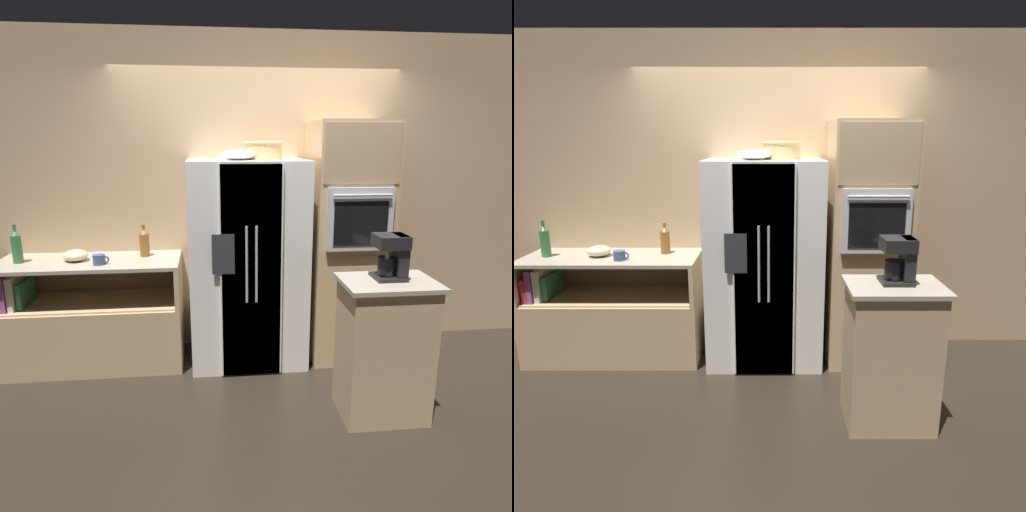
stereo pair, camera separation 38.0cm
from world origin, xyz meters
TOP-DOWN VIEW (x-y plane):
  - ground_plane at (0.00, 0.00)m, footprint 20.00×20.00m
  - wall_back at (0.00, 0.44)m, footprint 12.00×0.06m
  - counter_left at (-1.47, 0.10)m, footprint 1.50×0.62m
  - refrigerator at (-0.13, 0.06)m, footprint 0.97×0.73m
  - wall_oven at (0.74, 0.08)m, footprint 0.65×0.70m
  - island_counter at (0.73, -0.91)m, footprint 0.63×0.46m
  - wicker_basket at (0.02, 0.13)m, footprint 0.32×0.32m
  - fruit_bowl at (-0.21, -0.01)m, footprint 0.28×0.28m
  - bottle_tall at (-1.00, 0.20)m, footprint 0.08×0.08m
  - bottle_short at (-2.00, 0.08)m, footprint 0.08×0.08m
  - mug at (-1.33, -0.04)m, footprint 0.13×0.10m
  - mixing_bowl at (-1.55, 0.10)m, footprint 0.20×0.20m
  - coffee_maker at (0.76, -0.87)m, footprint 0.20×0.21m

SIDE VIEW (x-z plane):
  - ground_plane at x=0.00m, z-range 0.00..0.00m
  - counter_left at x=-1.47m, z-range -0.13..0.80m
  - island_counter at x=0.73m, z-range 0.00..0.99m
  - refrigerator at x=-0.13m, z-range 0.00..1.74m
  - mug at x=-1.33m, z-range 0.93..1.01m
  - mixing_bowl at x=-1.55m, z-range 0.93..1.02m
  - wall_oven at x=0.74m, z-range 0.01..2.06m
  - bottle_tall at x=-1.00m, z-range 0.91..1.19m
  - bottle_short at x=-2.00m, z-range 0.91..1.22m
  - coffee_maker at x=0.76m, z-range 1.00..1.30m
  - wall_back at x=0.00m, z-range 0.00..2.80m
  - fruit_bowl at x=-0.21m, z-range 1.74..1.83m
  - wicker_basket at x=0.02m, z-range 1.75..1.90m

